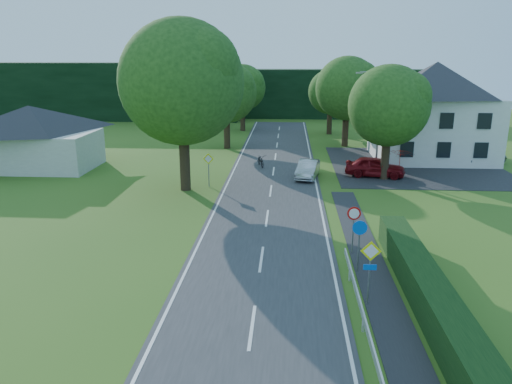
# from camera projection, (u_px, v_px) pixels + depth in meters

# --- Properties ---
(road) EXTENTS (7.00, 80.00, 0.04)m
(road) POSITION_uv_depth(u_px,v_px,m) (268.00, 208.00, 30.95)
(road) COLOR #343336
(road) RESTS_ON ground
(parking_pad) EXTENTS (14.00, 16.00, 0.04)m
(parking_pad) POSITION_uv_depth(u_px,v_px,m) (414.00, 165.00, 42.69)
(parking_pad) COLOR #262629
(parking_pad) RESTS_ON ground
(line_edge_left) EXTENTS (0.12, 80.00, 0.01)m
(line_edge_left) POSITION_uv_depth(u_px,v_px,m) (216.00, 207.00, 31.15)
(line_edge_left) COLOR white
(line_edge_left) RESTS_ON road
(line_edge_right) EXTENTS (0.12, 80.00, 0.01)m
(line_edge_right) POSITION_uv_depth(u_px,v_px,m) (321.00, 209.00, 30.74)
(line_edge_right) COLOR white
(line_edge_right) RESTS_ON road
(line_centre) EXTENTS (0.12, 80.00, 0.01)m
(line_centre) POSITION_uv_depth(u_px,v_px,m) (268.00, 208.00, 30.94)
(line_centre) COLOR white
(line_centre) RESTS_ON road
(tree_main) EXTENTS (9.40, 9.40, 11.64)m
(tree_main) POSITION_uv_depth(u_px,v_px,m) (183.00, 107.00, 33.61)
(tree_main) COLOR #1E4414
(tree_main) RESTS_ON ground
(tree_left_far) EXTENTS (7.00, 7.00, 8.58)m
(tree_left_far) POSITION_uv_depth(u_px,v_px,m) (227.00, 106.00, 49.34)
(tree_left_far) COLOR #1E4414
(tree_left_far) RESTS_ON ground
(tree_right_far) EXTENTS (7.40, 7.40, 9.09)m
(tree_right_far) POSITION_uv_depth(u_px,v_px,m) (347.00, 102.00, 50.44)
(tree_right_far) COLOR #1E4414
(tree_right_far) RESTS_ON ground
(tree_left_back) EXTENTS (6.60, 6.60, 8.07)m
(tree_left_back) POSITION_uv_depth(u_px,v_px,m) (243.00, 98.00, 60.91)
(tree_left_back) COLOR #1E4414
(tree_left_back) RESTS_ON ground
(tree_right_back) EXTENTS (6.20, 6.20, 7.56)m
(tree_right_back) POSITION_uv_depth(u_px,v_px,m) (330.00, 102.00, 58.40)
(tree_right_back) COLOR #1E4414
(tree_right_back) RESTS_ON ground
(tree_right_mid) EXTENTS (7.00, 7.00, 8.58)m
(tree_right_mid) POSITION_uv_depth(u_px,v_px,m) (388.00, 123.00, 36.96)
(tree_right_mid) COLOR #1E4414
(tree_right_mid) RESTS_ON ground
(treeline_left) EXTENTS (44.00, 6.00, 8.00)m
(treeline_left) POSITION_uv_depth(u_px,v_px,m) (87.00, 91.00, 72.00)
(treeline_left) COLOR black
(treeline_left) RESTS_ON ground
(treeline_right) EXTENTS (30.00, 5.00, 7.00)m
(treeline_right) POSITION_uv_depth(u_px,v_px,m) (335.00, 94.00, 73.73)
(treeline_right) COLOR black
(treeline_right) RESTS_ON ground
(bungalow_left) EXTENTS (11.00, 6.50, 5.20)m
(bungalow_left) POSITION_uv_depth(u_px,v_px,m) (31.00, 136.00, 41.09)
(bungalow_left) COLOR #B2B2AD
(bungalow_left) RESTS_ON ground
(house_white) EXTENTS (10.60, 8.40, 8.60)m
(house_white) POSITION_uv_depth(u_px,v_px,m) (433.00, 110.00, 44.27)
(house_white) COLOR white
(house_white) RESTS_ON ground
(streetlight) EXTENTS (2.03, 0.18, 8.00)m
(streetlight) POSITION_uv_depth(u_px,v_px,m) (377.00, 117.00, 38.86)
(streetlight) COLOR gray
(streetlight) RESTS_ON ground
(sign_priority_right) EXTENTS (0.78, 0.09, 2.59)m
(sign_priority_right) POSITION_uv_depth(u_px,v_px,m) (370.00, 261.00, 18.65)
(sign_priority_right) COLOR gray
(sign_priority_right) RESTS_ON ground
(sign_roundabout) EXTENTS (0.64, 0.08, 2.37)m
(sign_roundabout) POSITION_uv_depth(u_px,v_px,m) (359.00, 236.00, 21.57)
(sign_roundabout) COLOR gray
(sign_roundabout) RESTS_ON ground
(sign_speed_limit) EXTENTS (0.64, 0.11, 2.37)m
(sign_speed_limit) POSITION_uv_depth(u_px,v_px,m) (354.00, 219.00, 23.46)
(sign_speed_limit) COLOR gray
(sign_speed_limit) RESTS_ON ground
(sign_priority_left) EXTENTS (0.78, 0.09, 2.44)m
(sign_priority_left) POSITION_uv_depth(u_px,v_px,m) (208.00, 163.00, 35.56)
(sign_priority_left) COLOR gray
(sign_priority_left) RESTS_ON ground
(moving_car) EXTENTS (2.13, 4.26, 1.34)m
(moving_car) POSITION_uv_depth(u_px,v_px,m) (308.00, 169.00, 38.28)
(moving_car) COLOR silver
(moving_car) RESTS_ON road
(motorcycle) EXTENTS (1.18, 2.06, 1.03)m
(motorcycle) POSITION_uv_depth(u_px,v_px,m) (261.00, 160.00, 42.17)
(motorcycle) COLOR black
(motorcycle) RESTS_ON road
(parked_car_red) EXTENTS (4.80, 2.62, 1.55)m
(parked_car_red) POSITION_uv_depth(u_px,v_px,m) (375.00, 167.00, 38.61)
(parked_car_red) COLOR maroon
(parked_car_red) RESTS_ON parking_pad
(parked_car_silver_a) EXTENTS (4.92, 3.15, 1.53)m
(parked_car_silver_a) POSITION_uv_depth(u_px,v_px,m) (405.00, 152.00, 44.46)
(parked_car_silver_a) COLOR silver
(parked_car_silver_a) RESTS_ON parking_pad
(parked_car_silver_b) EXTENTS (5.33, 4.30, 1.35)m
(parked_car_silver_b) POSITION_uv_depth(u_px,v_px,m) (481.00, 156.00, 43.11)
(parked_car_silver_b) COLOR #9A99A0
(parked_car_silver_b) RESTS_ON parking_pad
(parasol) EXTENTS (2.89, 2.91, 2.01)m
(parasol) POSITION_uv_depth(u_px,v_px,m) (399.00, 162.00, 39.19)
(parasol) COLOR #AC190D
(parasol) RESTS_ON parking_pad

